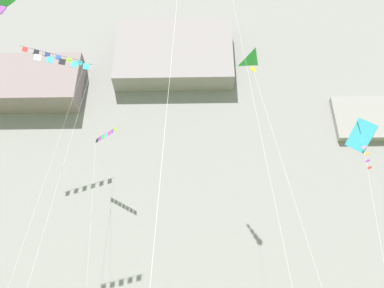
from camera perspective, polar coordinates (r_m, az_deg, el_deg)
name	(u,v)px	position (r m, az deg, el deg)	size (l,w,h in m)	color
cliff_face	(178,188)	(62.12, -1.82, -5.83)	(180.00, 30.42, 59.29)	gray
kite_diamond_upper_right	(362,139)	(33.00, 21.33, 0.62)	(2.85, 2.93, 20.54)	#38B2D1
kite_banner_mid_center	(104,152)	(42.64, -11.43, -0.97)	(2.54, 2.36, 26.00)	black
kite_delta_mid_right	(260,78)	(28.65, 8.90, 8.57)	(3.35, 2.93, 21.65)	green
kite_banner_low_left	(51,67)	(43.52, -17.90, 9.52)	(5.68, 5.61, 31.98)	black
kite_delta_high_left	(3,21)	(13.67, -23.51, 14.49)	(2.90, 1.92, 12.40)	green
kite_banner_far_left	(61,73)	(34.94, -16.76, 8.89)	(4.40, 4.28, 26.02)	black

